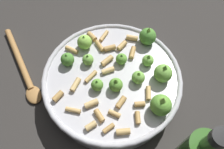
# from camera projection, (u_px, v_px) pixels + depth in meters

# --- Properties ---
(ground_plane) EXTENTS (2.40, 2.40, 0.00)m
(ground_plane) POSITION_uv_depth(u_px,v_px,m) (112.00, 89.00, 0.56)
(ground_plane) COLOR #2D2B28
(cooking_pan) EXTENTS (0.32, 0.32, 0.12)m
(cooking_pan) POSITION_uv_depth(u_px,v_px,m) (113.00, 81.00, 0.52)
(cooking_pan) COLOR #B7B7BC
(cooking_pan) RESTS_ON ground
(wooden_spoon) EXTENTS (0.08, 0.26, 0.02)m
(wooden_spoon) POSITION_uv_depth(u_px,v_px,m) (23.00, 68.00, 0.58)
(wooden_spoon) COLOR #9E703D
(wooden_spoon) RESTS_ON ground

